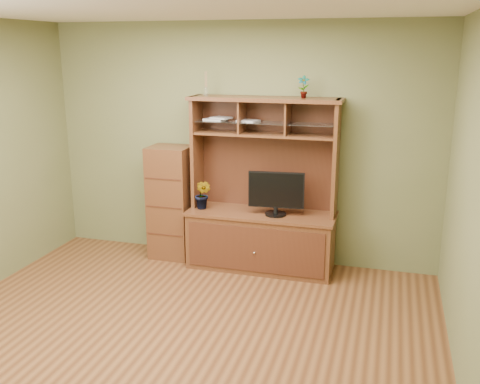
% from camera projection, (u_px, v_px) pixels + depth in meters
% --- Properties ---
extents(room, '(4.54, 4.04, 2.74)m').
position_uv_depth(room, '(170.00, 186.00, 4.23)').
color(room, '#502C17').
rests_on(room, ground).
extents(media_hutch, '(1.66, 0.61, 1.90)m').
position_uv_depth(media_hutch, '(262.00, 223.00, 5.96)').
color(media_hutch, '#472914').
rests_on(media_hutch, room).
extents(monitor, '(0.60, 0.23, 0.48)m').
position_uv_depth(monitor, '(276.00, 193.00, 5.74)').
color(monitor, black).
rests_on(monitor, media_hutch).
extents(orchid_plant, '(0.22, 0.19, 0.33)m').
position_uv_depth(orchid_plant, '(203.00, 195.00, 5.98)').
color(orchid_plant, '#385B1F').
rests_on(orchid_plant, media_hutch).
extents(top_plant, '(0.13, 0.09, 0.23)m').
position_uv_depth(top_plant, '(303.00, 87.00, 5.53)').
color(top_plant, '#3E6C25').
rests_on(top_plant, media_hutch).
extents(reed_diffuser, '(0.05, 0.05, 0.26)m').
position_uv_depth(reed_diffuser, '(206.00, 86.00, 5.82)').
color(reed_diffuser, silver).
rests_on(reed_diffuser, media_hutch).
extents(magazines, '(0.63, 0.22, 0.04)m').
position_uv_depth(magazines, '(228.00, 119.00, 5.85)').
color(magazines, '#B8B8BD').
rests_on(magazines, media_hutch).
extents(side_cabinet, '(0.47, 0.43, 1.32)m').
position_uv_depth(side_cabinet, '(171.00, 202.00, 6.25)').
color(side_cabinet, '#472914').
rests_on(side_cabinet, room).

